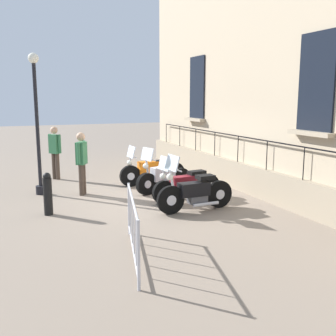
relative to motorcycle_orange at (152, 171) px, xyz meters
name	(u,v)px	position (x,y,z in m)	size (l,w,h in m)	color
ground_plane	(162,197)	(0.29, 1.59, -0.44)	(60.00, 60.00, 0.00)	gray
building_facade	(252,75)	(-2.50, 1.59, 2.90)	(0.82, 13.23, 6.93)	tan
motorcycle_orange	(152,171)	(0.00, 0.00, 0.00)	(2.16, 0.67, 1.25)	black
motorcycle_silver	(164,177)	(0.03, 1.04, -0.01)	(1.86, 0.77, 1.33)	black
motorcycle_maroon	(186,185)	(-0.18, 2.16, -0.02)	(2.08, 0.62, 1.23)	black
motorcycle_black	(195,192)	(0.07, 3.14, 0.02)	(2.02, 0.71, 1.40)	black
lamppost	(37,124)	(3.35, -0.04, 1.54)	(0.28, 0.28, 3.88)	black
crowd_barrier	(133,226)	(2.29, 5.27, 0.12)	(0.62, 2.38, 1.05)	#B7B7BF
bollard	(48,194)	(3.37, 2.12, 0.07)	(0.20, 0.20, 1.01)	black
pedestrian_standing	(82,160)	(2.27, 0.49, 0.56)	(0.37, 0.47, 1.76)	#47382D
pedestrian_walking	(55,149)	(2.69, -2.00, 0.56)	(0.39, 0.44, 1.76)	#47382D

